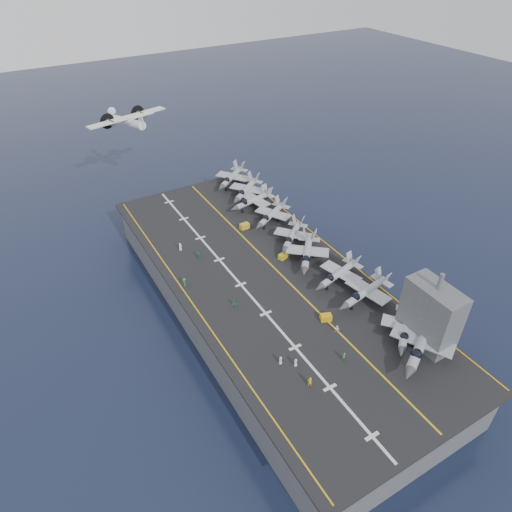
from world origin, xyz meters
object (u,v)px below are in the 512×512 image
island_superstructure (432,309)px  fighter_jet_0 (422,342)px  tow_cart_a (326,317)px  transport_plane (128,122)px

island_superstructure → fighter_jet_0: bearing=-148.0°
fighter_jet_0 → tow_cart_a: bearing=121.2°
fighter_jet_0 → tow_cart_a: 17.41m
tow_cart_a → transport_plane: bearing=98.0°
tow_cart_a → transport_plane: transport_plane is taller
transport_plane → tow_cart_a: bearing=-82.0°
fighter_jet_0 → transport_plane: 95.55m
island_superstructure → transport_plane: (-23.09, 90.57, 8.27)m
fighter_jet_0 → tow_cart_a: fighter_jet_0 is taller
fighter_jet_0 → transport_plane: transport_plane is taller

